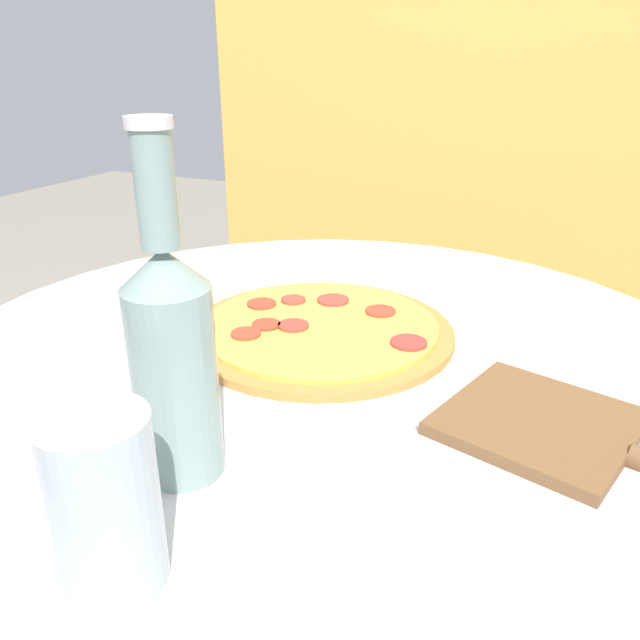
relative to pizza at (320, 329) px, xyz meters
The scene contains 6 objects.
table 0.16m from the pizza, 55.50° to the right, with size 0.91×0.91×0.71m.
fence_panel 0.82m from the pizza, 88.34° to the left, with size 1.33×0.04×1.74m.
pizza is the anchor object (origin of this frame).
beer_bottle 0.30m from the pizza, 88.19° to the right, with size 0.07×0.07×0.27m.
pizza_paddle 0.30m from the pizza, 20.34° to the right, with size 0.29×0.19×0.02m.
drinking_glass 0.40m from the pizza, 84.34° to the right, with size 0.07×0.07×0.12m.
Camera 1 is at (0.26, -0.58, 1.02)m, focal length 35.00 mm.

